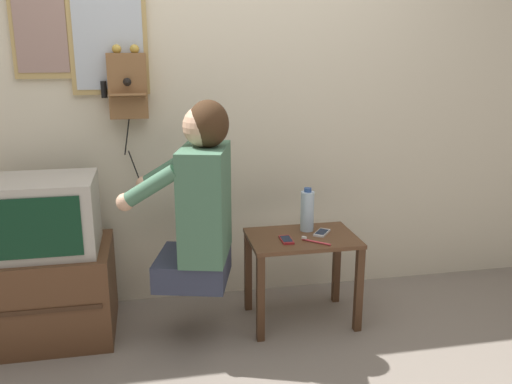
{
  "coord_description": "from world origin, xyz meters",
  "views": [
    {
      "loc": [
        -0.37,
        -2.13,
        1.53
      ],
      "look_at": [
        0.16,
        0.53,
        0.79
      ],
      "focal_mm": 38.0,
      "sensor_mm": 36.0,
      "label": 1
    }
  ],
  "objects_px": {
    "television": "(36,216)",
    "framed_picture": "(41,34)",
    "cell_phone_held": "(286,240)",
    "water_bottle": "(307,211)",
    "cell_phone_spare": "(322,233)",
    "toothbrush": "(314,241)",
    "person": "(200,201)",
    "wall_phone_antique": "(128,85)",
    "wall_mirror": "(109,42)"
  },
  "relations": [
    {
      "from": "wall_phone_antique",
      "to": "water_bottle",
      "type": "distance_m",
      "value": 1.21
    },
    {
      "from": "cell_phone_held",
      "to": "framed_picture",
      "type": "bearing_deg",
      "value": 159.54
    },
    {
      "from": "toothbrush",
      "to": "framed_picture",
      "type": "bearing_deg",
      "value": 111.63
    },
    {
      "from": "television",
      "to": "framed_picture",
      "type": "distance_m",
      "value": 0.96
    },
    {
      "from": "person",
      "to": "framed_picture",
      "type": "height_order",
      "value": "framed_picture"
    },
    {
      "from": "framed_picture",
      "to": "cell_phone_held",
      "type": "distance_m",
      "value": 1.7
    },
    {
      "from": "wall_mirror",
      "to": "water_bottle",
      "type": "relative_size",
      "value": 2.25
    },
    {
      "from": "wall_mirror",
      "to": "water_bottle",
      "type": "xyz_separation_m",
      "value": [
        1.04,
        -0.32,
        -0.92
      ]
    },
    {
      "from": "person",
      "to": "cell_phone_held",
      "type": "xyz_separation_m",
      "value": [
        0.46,
        0.04,
        -0.26
      ]
    },
    {
      "from": "person",
      "to": "water_bottle",
      "type": "distance_m",
      "value": 0.66
    },
    {
      "from": "wall_mirror",
      "to": "toothbrush",
      "type": "bearing_deg",
      "value": -26.9
    },
    {
      "from": "television",
      "to": "cell_phone_spare",
      "type": "distance_m",
      "value": 1.52
    },
    {
      "from": "person",
      "to": "framed_picture",
      "type": "bearing_deg",
      "value": 71.43
    },
    {
      "from": "television",
      "to": "wall_phone_antique",
      "type": "bearing_deg",
      "value": 30.7
    },
    {
      "from": "cell_phone_held",
      "to": "water_bottle",
      "type": "relative_size",
      "value": 0.5
    },
    {
      "from": "wall_phone_antique",
      "to": "wall_mirror",
      "type": "bearing_deg",
      "value": 154.87
    },
    {
      "from": "wall_mirror",
      "to": "cell_phone_held",
      "type": "distance_m",
      "value": 1.44
    },
    {
      "from": "framed_picture",
      "to": "wall_mirror",
      "type": "bearing_deg",
      "value": -0.53
    },
    {
      "from": "framed_picture",
      "to": "cell_phone_spare",
      "type": "bearing_deg",
      "value": -15.37
    },
    {
      "from": "television",
      "to": "framed_picture",
      "type": "relative_size",
      "value": 1.3
    },
    {
      "from": "person",
      "to": "framed_picture",
      "type": "relative_size",
      "value": 2.04
    },
    {
      "from": "wall_phone_antique",
      "to": "framed_picture",
      "type": "height_order",
      "value": "framed_picture"
    },
    {
      "from": "water_bottle",
      "to": "television",
      "type": "bearing_deg",
      "value": -179.81
    },
    {
      "from": "television",
      "to": "wall_phone_antique",
      "type": "distance_m",
      "value": 0.84
    },
    {
      "from": "wall_phone_antique",
      "to": "cell_phone_spare",
      "type": "relative_size",
      "value": 5.7
    },
    {
      "from": "framed_picture",
      "to": "television",
      "type": "bearing_deg",
      "value": -99.61
    },
    {
      "from": "person",
      "to": "television",
      "type": "height_order",
      "value": "person"
    },
    {
      "from": "cell_phone_held",
      "to": "toothbrush",
      "type": "height_order",
      "value": "toothbrush"
    },
    {
      "from": "water_bottle",
      "to": "toothbrush",
      "type": "distance_m",
      "value": 0.23
    },
    {
      "from": "wall_phone_antique",
      "to": "cell_phone_spare",
      "type": "distance_m",
      "value": 1.35
    },
    {
      "from": "cell_phone_spare",
      "to": "wall_phone_antique",
      "type": "bearing_deg",
      "value": -162.29
    },
    {
      "from": "water_bottle",
      "to": "toothbrush",
      "type": "bearing_deg",
      "value": -95.13
    },
    {
      "from": "framed_picture",
      "to": "wall_phone_antique",
      "type": "bearing_deg",
      "value": -5.84
    },
    {
      "from": "television",
      "to": "framed_picture",
      "type": "bearing_deg",
      "value": 80.39
    },
    {
      "from": "cell_phone_spare",
      "to": "water_bottle",
      "type": "bearing_deg",
      "value": 169.66
    },
    {
      "from": "wall_mirror",
      "to": "cell_phone_spare",
      "type": "height_order",
      "value": "wall_mirror"
    },
    {
      "from": "cell_phone_held",
      "to": "toothbrush",
      "type": "distance_m",
      "value": 0.15
    },
    {
      "from": "framed_picture",
      "to": "cell_phone_spare",
      "type": "height_order",
      "value": "framed_picture"
    },
    {
      "from": "water_bottle",
      "to": "cell_phone_held",
      "type": "bearing_deg",
      "value": -137.53
    },
    {
      "from": "framed_picture",
      "to": "wall_mirror",
      "type": "distance_m",
      "value": 0.34
    },
    {
      "from": "person",
      "to": "water_bottle",
      "type": "relative_size",
      "value": 3.77
    },
    {
      "from": "person",
      "to": "wall_mirror",
      "type": "xyz_separation_m",
      "value": [
        -0.42,
        0.5,
        0.78
      ]
    },
    {
      "from": "television",
      "to": "wall_phone_antique",
      "type": "xyz_separation_m",
      "value": [
        0.49,
        0.29,
        0.63
      ]
    },
    {
      "from": "framed_picture",
      "to": "cell_phone_spare",
      "type": "xyz_separation_m",
      "value": [
        1.45,
        -0.4,
        -1.07
      ]
    },
    {
      "from": "toothbrush",
      "to": "person",
      "type": "bearing_deg",
      "value": 131.09
    },
    {
      "from": "cell_phone_held",
      "to": "water_bottle",
      "type": "bearing_deg",
      "value": 42.98
    },
    {
      "from": "framed_picture",
      "to": "cell_phone_held",
      "type": "bearing_deg",
      "value": -20.97
    },
    {
      "from": "cell_phone_held",
      "to": "water_bottle",
      "type": "height_order",
      "value": "water_bottle"
    },
    {
      "from": "wall_phone_antique",
      "to": "cell_phone_held",
      "type": "relative_size",
      "value": 6.19
    },
    {
      "from": "cell_phone_held",
      "to": "cell_phone_spare",
      "type": "xyz_separation_m",
      "value": [
        0.22,
        0.07,
        0.0
      ]
    }
  ]
}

